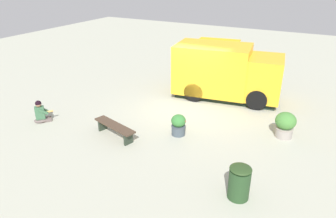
{
  "coord_description": "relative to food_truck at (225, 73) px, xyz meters",
  "views": [
    {
      "loc": [
        -11.31,
        -4.99,
        5.46
      ],
      "look_at": [
        -2.35,
        -0.2,
        0.85
      ],
      "focal_mm": 33.41,
      "sensor_mm": 36.0,
      "label": 1
    }
  ],
  "objects": [
    {
      "name": "ground_plane",
      "position": [
        -1.74,
        0.93,
        -1.15
      ],
      "size": [
        40.0,
        40.0,
        0.0
      ],
      "primitive_type": "plane",
      "color": "#AFB19E"
    },
    {
      "name": "food_truck",
      "position": [
        0.0,
        0.0,
        0.0
      ],
      "size": [
        3.06,
        4.89,
        2.37
      ],
      "color": "yellow",
      "rests_on": "ground_plane"
    },
    {
      "name": "person_customer",
      "position": [
        -5.76,
        5.4,
        -0.79
      ],
      "size": [
        0.74,
        0.71,
        0.87
      ],
      "color": "#6E5E5B",
      "rests_on": "ground_plane"
    },
    {
      "name": "planter_flowering_near",
      "position": [
        -4.2,
        0.26,
        -0.75
      ],
      "size": [
        0.52,
        0.52,
        0.77
      ],
      "color": "#445059",
      "rests_on": "ground_plane"
    },
    {
      "name": "planter_flowering_far",
      "position": [
        -2.6,
        -3.09,
        -0.65
      ],
      "size": [
        0.71,
        0.71,
        0.93
      ],
      "color": "#A0968E",
      "rests_on": "ground_plane"
    },
    {
      "name": "plaza_bench",
      "position": [
        -5.4,
        2.16,
        -0.79
      ],
      "size": [
        0.88,
        1.88,
        0.47
      ],
      "color": "#4A382A",
      "rests_on": "ground_plane"
    },
    {
      "name": "trash_bin",
      "position": [
        -6.48,
        -2.6,
        -0.67
      ],
      "size": [
        0.57,
        0.57,
        0.94
      ],
      "color": "#254423",
      "rests_on": "ground_plane"
    }
  ]
}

